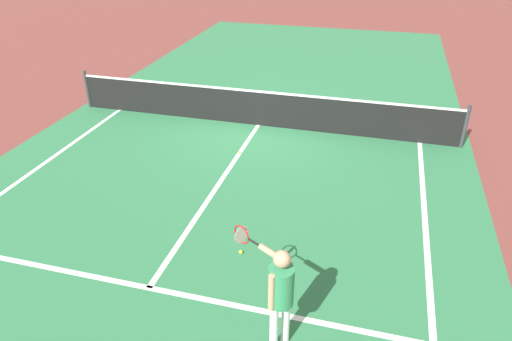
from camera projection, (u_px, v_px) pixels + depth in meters
ground_plane at (258, 125)px, 12.57m from camera, size 60.00×60.00×0.00m
court_surface_inbounds at (258, 125)px, 12.57m from camera, size 10.62×24.40×0.00m
line_sideline_right at (432, 320)px, 6.61m from camera, size 0.10×11.89×0.01m
line_service_near at (149, 288)px, 7.17m from camera, size 8.22×0.10×0.01m
line_center_service at (219, 184)px, 9.87m from camera, size 0.10×6.40×0.01m
net at (258, 108)px, 12.33m from camera, size 10.20×0.09×1.07m
player_near at (279, 289)px, 5.78m from camera, size 0.96×0.88×1.56m
tennis_ball_mid_court at (241, 252)px, 7.88m from camera, size 0.07×0.07×0.07m
tennis_ball_near_net at (239, 152)px, 11.10m from camera, size 0.07×0.07×0.07m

